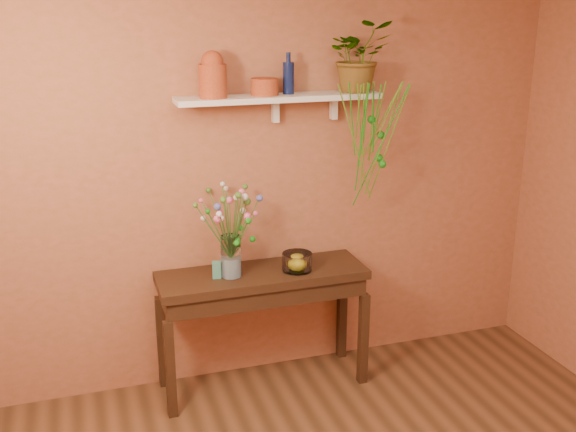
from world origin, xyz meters
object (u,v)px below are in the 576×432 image
object	(u,v)px
terracotta_jug	(213,75)
glass_vase	(231,259)
glass_bowl	(297,262)
sideboard	(262,288)
spider_plant	(359,56)
blue_bottle	(288,77)
bouquet	(233,214)

from	to	relation	value
terracotta_jug	glass_vase	world-z (taller)	terracotta_jug
glass_bowl	glass_vase	bearing A→B (deg)	175.75
sideboard	spider_plant	bearing A→B (deg)	8.48
blue_bottle	glass_vase	bearing A→B (deg)	-160.67
terracotta_jug	glass_bowl	distance (m)	1.30
sideboard	terracotta_jug	bearing A→B (deg)	162.40
sideboard	glass_bowl	xyz separation A→B (m)	(0.22, -0.05, 0.17)
glass_vase	glass_bowl	bearing A→B (deg)	-4.25
blue_bottle	glass_vase	size ratio (longest dim) A/B	0.95
sideboard	glass_vase	bearing A→B (deg)	-174.89
bouquet	sideboard	bearing A→B (deg)	7.92
bouquet	glass_bowl	xyz separation A→B (m)	(0.41, -0.02, -0.36)
sideboard	spider_plant	xyz separation A→B (m)	(0.68, 0.10, 1.46)
glass_vase	glass_bowl	distance (m)	0.44
terracotta_jug	bouquet	distance (m)	0.85
terracotta_jug	glass_bowl	size ratio (longest dim) A/B	1.43
blue_bottle	bouquet	distance (m)	0.92
terracotta_jug	glass_vase	bearing A→B (deg)	-60.62
glass_vase	bouquet	size ratio (longest dim) A/B	0.57
bouquet	terracotta_jug	bearing A→B (deg)	123.70
sideboard	glass_vase	distance (m)	0.31
glass_vase	terracotta_jug	bearing A→B (deg)	119.38
bouquet	glass_vase	bearing A→B (deg)	153.30
sideboard	glass_bowl	size ratio (longest dim) A/B	6.96
sideboard	glass_vase	xyz separation A→B (m)	(-0.21, -0.02, 0.23)
spider_plant	blue_bottle	bearing A→B (deg)	176.18
spider_plant	bouquet	xyz separation A→B (m)	(-0.87, -0.13, -0.93)
glass_vase	glass_bowl	xyz separation A→B (m)	(0.43, -0.03, -0.06)
spider_plant	sideboard	bearing A→B (deg)	-171.52
bouquet	glass_bowl	distance (m)	0.55
sideboard	terracotta_jug	xyz separation A→B (m)	(-0.27, 0.08, 1.37)
sideboard	bouquet	bearing A→B (deg)	-172.08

